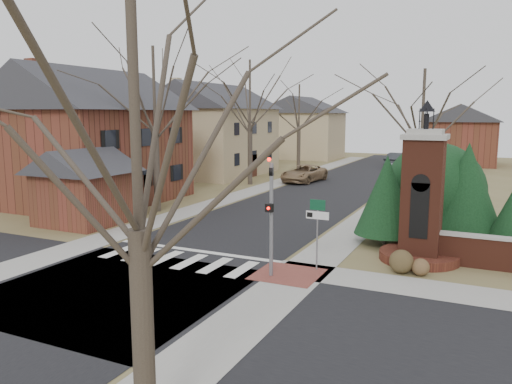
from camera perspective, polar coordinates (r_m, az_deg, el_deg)
The scene contains 28 objects.
ground at distance 20.29m, azimuth -10.29°, elevation -8.25°, with size 120.00×120.00×0.00m, color brown.
main_street at distance 39.83m, azimuth 8.41°, elevation 0.28°, with size 8.00×70.00×0.01m, color black.
cross_street at distance 18.07m, azimuth -15.91°, elevation -10.62°, with size 120.00×8.00×0.01m, color black.
crosswalk_zone at distance 20.92m, azimuth -9.00°, elevation -7.66°, with size 8.00×2.20×0.02m, color silver.
stop_bar at distance 22.12m, azimuth -6.80°, elevation -6.69°, with size 8.00×0.35×0.02m, color silver.
sidewalk_right_main at distance 38.67m, azimuth 15.80°, elevation -0.22°, with size 2.00×60.00×0.02m, color gray.
sidewalk_left at distance 41.62m, azimuth 1.55°, elevation 0.75°, with size 2.00×60.00×0.02m, color gray.
curb_apron at distance 18.91m, azimuth 3.63°, elevation -9.37°, with size 2.40×2.40×0.02m, color brown.
traffic_signal_pole at distance 18.07m, azimuth 1.73°, elevation -1.78°, with size 0.28×0.41×4.50m.
sign_post at distance 19.04m, azimuth 7.01°, elevation -3.25°, with size 0.90×0.07×2.75m.
brick_gate_monument at distance 21.17m, azimuth 18.41°, elevation -1.81°, with size 3.20×3.20×6.47m.
house_brick_left at distance 35.46m, azimuth -18.30°, elevation 6.43°, with size 9.80×11.80×9.42m.
house_stucco_left at distance 49.44m, azimuth -4.97°, elevation 7.36°, with size 9.80×12.80×9.28m.
garage_left at distance 28.60m, azimuth -19.11°, elevation 1.00°, with size 4.80×4.80×4.29m.
house_distant_left at distance 67.88m, azimuth 5.19°, elevation 7.49°, with size 10.80×8.80×8.53m.
house_distant_right at distance 63.83m, azimuth 22.39°, elevation 6.23°, with size 8.80×8.80×7.30m.
evergreen_near at distance 23.37m, azimuth 14.66°, elevation -0.33°, with size 2.80×2.80×4.10m.
evergreen_mid at distance 24.15m, azimuth 22.94°, elevation 0.26°, with size 3.40×3.40×4.70m.
evergreen_mass at distance 25.56m, azimuth 19.69°, elevation 0.44°, with size 4.80×4.80×4.80m, color black.
bare_tree_0 at distance 30.85m, azimuth -11.59°, elevation 12.02°, with size 8.05×8.05×11.15m.
bare_tree_1 at distance 42.00m, azimuth -0.70°, elevation 11.80°, with size 8.40×8.40×11.64m.
bare_tree_2 at distance 54.12m, azimuth 4.96°, elevation 10.07°, with size 7.35×7.35×10.19m.
bare_tree_3 at distance 31.95m, azimuth 18.59°, elevation 9.83°, with size 7.00×7.00×9.70m.
bare_tree_4 at distance 8.61m, azimuth -13.79°, elevation 11.36°, with size 6.65×6.65×9.21m.
pickup_truck at distance 44.03m, azimuth 5.51°, elevation 2.13°, with size 2.47×5.36×1.49m, color #8E704D.
distant_car at distance 57.94m, azimuth 16.01°, elevation 3.54°, with size 1.74×4.98×1.64m, color #313539.
dry_shrub_left at distance 19.69m, azimuth 16.28°, elevation -7.64°, with size 0.90×0.90×0.90m, color #4C3D23.
dry_shrub_right at distance 19.64m, azimuth 18.30°, elevation -8.16°, with size 0.65×0.65×0.65m, color brown.
Camera 1 is at (11.40, -15.70, 5.96)m, focal length 35.00 mm.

